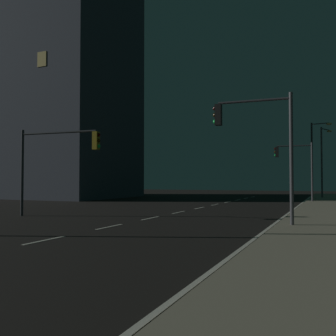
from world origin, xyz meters
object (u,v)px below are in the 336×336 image
at_px(street_lamp_across_street, 323,155).
at_px(building_distant, 43,79).
at_px(traffic_light_far_left, 295,160).
at_px(traffic_light_near_right, 257,133).
at_px(traffic_light_mid_left, 57,153).
at_px(street_lamp_median, 315,153).

distance_m(street_lamp_across_street, building_distant, 33.99).
bearing_deg(street_lamp_across_street, traffic_light_far_left, -103.65).
distance_m(traffic_light_near_right, traffic_light_mid_left, 10.86).
bearing_deg(traffic_light_near_right, street_lamp_across_street, 85.70).
relative_size(street_lamp_across_street, street_lamp_median, 0.98).
bearing_deg(street_lamp_across_street, street_lamp_median, -104.28).
distance_m(traffic_light_mid_left, traffic_light_far_left, 22.04).
bearing_deg(building_distant, street_lamp_median, 10.62).
distance_m(traffic_light_near_right, street_lamp_across_street, 28.08).
distance_m(traffic_light_near_right, street_lamp_median, 25.20).
xyz_separation_m(traffic_light_far_left, street_lamp_median, (1.43, 6.02, 1.02)).
bearing_deg(street_lamp_median, traffic_light_far_left, -103.35).
xyz_separation_m(traffic_light_mid_left, street_lamp_across_street, (12.95, 28.07, 1.25)).
height_order(traffic_light_far_left, building_distant, building_distant).
xyz_separation_m(traffic_light_near_right, building_distant, (-29.34, 19.39, 10.32)).
bearing_deg(traffic_light_far_left, traffic_light_mid_left, -119.33).
relative_size(traffic_light_mid_left, street_lamp_across_street, 0.66).
bearing_deg(building_distant, street_lamp_across_street, 15.29).
height_order(traffic_light_near_right, traffic_light_mid_left, traffic_light_near_right).
height_order(street_lamp_median, building_distant, building_distant).
xyz_separation_m(traffic_light_mid_left, building_distant, (-18.50, 19.48, 10.88)).
bearing_deg(traffic_light_far_left, street_lamp_across_street, 76.35).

